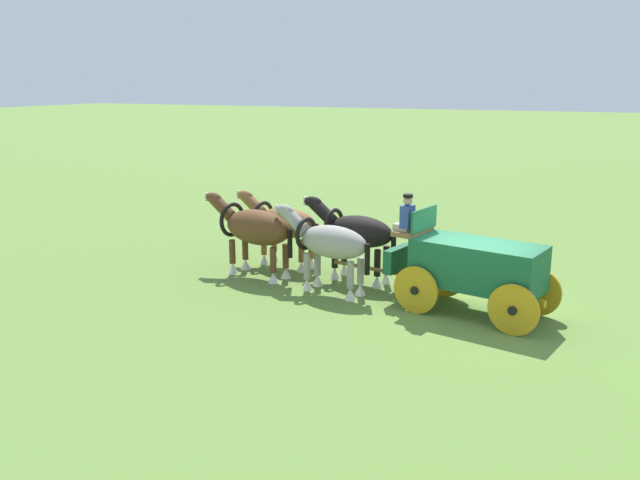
{
  "coord_description": "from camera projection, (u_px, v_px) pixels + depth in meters",
  "views": [
    {
      "loc": [
        -2.62,
        15.22,
        5.48
      ],
      "look_at": [
        4.44,
        -0.86,
        1.2
      ],
      "focal_mm": 37.12,
      "sensor_mm": 36.0,
      "label": 1
    }
  ],
  "objects": [
    {
      "name": "ground_plane",
      "position": [
        475.0,
        314.0,
        15.86
      ],
      "size": [
        220.0,
        220.0,
        0.0
      ],
      "primitive_type": "plane",
      "color": "olive"
    },
    {
      "name": "show_wagon",
      "position": [
        472.0,
        266.0,
        15.66
      ],
      "size": [
        5.92,
        2.38,
        2.78
      ],
      "color": "#195B38",
      "rests_on": "ground"
    },
    {
      "name": "draft_horse_rear_near",
      "position": [
        329.0,
        243.0,
        17.25
      ],
      "size": [
        2.99,
        1.27,
        2.18
      ],
      "color": "#9E998E",
      "rests_on": "ground"
    },
    {
      "name": "draft_horse_rear_off",
      "position": [
        356.0,
        233.0,
        18.26
      ],
      "size": [
        3.01,
        1.28,
        2.22
      ],
      "color": "black",
      "rests_on": "ground"
    },
    {
      "name": "draft_horse_lead_near",
      "position": [
        255.0,
        228.0,
        18.71
      ],
      "size": [
        3.19,
        1.44,
        2.24
      ],
      "color": "brown",
      "rests_on": "ground"
    },
    {
      "name": "draft_horse_lead_off",
      "position": [
        283.0,
        224.0,
        19.76
      ],
      "size": [
        3.08,
        1.31,
        2.13
      ],
      "color": "brown",
      "rests_on": "ground"
    }
  ]
}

